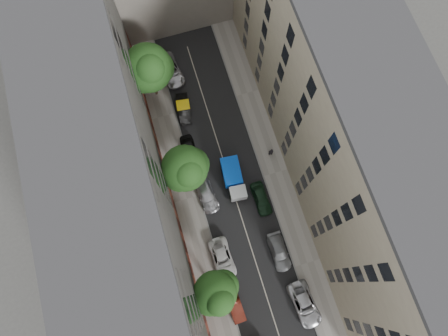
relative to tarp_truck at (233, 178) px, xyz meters
name	(u,v)px	position (x,y,z in m)	size (l,w,h in m)	color
ground	(231,186)	(-0.35, -0.52, -1.28)	(120.00, 120.00, 0.00)	#4C4C49
road_surface	(231,186)	(-0.35, -0.52, -1.27)	(8.00, 44.00, 0.02)	black
sidewalk_left	(187,199)	(-5.85, -0.52, -1.20)	(3.00, 44.00, 0.15)	gray
sidewalk_right	(275,173)	(5.15, -0.52, -1.20)	(3.00, 44.00, 0.15)	gray
building_left	(120,194)	(-11.35, -0.52, 8.72)	(8.00, 44.00, 20.00)	#4A4845
building_right	(342,130)	(10.65, -0.52, 8.72)	(8.00, 44.00, 20.00)	tan
tarp_truck	(233,178)	(0.00, 0.00, 0.00)	(2.39, 5.18, 2.32)	black
car_left_1	(235,305)	(-3.95, -13.38, -0.64)	(1.36, 3.90, 1.29)	#501910
car_left_2	(222,259)	(-3.84, -8.32, -0.61)	(2.22, 4.81, 1.34)	silver
car_left_3	(206,194)	(-3.52, -0.72, -0.59)	(1.93, 4.75, 1.38)	#B1B1B6
car_left_4	(190,151)	(-3.95, 4.88, -0.57)	(1.68, 4.16, 1.42)	black
car_left_5	(184,109)	(-3.15, 10.48, -0.60)	(1.43, 4.10, 1.35)	black
car_left_6	(170,70)	(-3.39, 16.08, -0.55)	(2.42, 5.24, 1.46)	#BDBCC1
car_right_0	(305,304)	(3.25, -15.52, -0.57)	(2.36, 5.11, 1.42)	#B6B6BB
car_right_1	(279,252)	(2.45, -9.47, -0.64)	(1.80, 4.43, 1.29)	gray
car_right_2	(261,199)	(2.45, -3.12, -0.57)	(1.66, 4.13, 1.41)	black
tree_near	(216,294)	(-5.42, -11.63, 4.41)	(4.73, 4.36, 8.13)	#382619
tree_mid	(186,169)	(-4.93, 1.48, 3.90)	(5.35, 5.08, 7.75)	#382619
tree_far	(149,69)	(-5.78, 13.71, 4.82)	(5.80, 5.60, 9.03)	#382619
lamp_post	(220,275)	(-4.55, -10.02, 2.37)	(0.36, 0.36, 5.58)	#185532
pedestrian	(271,152)	(5.28, 1.85, -0.28)	(0.62, 0.40, 1.69)	black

